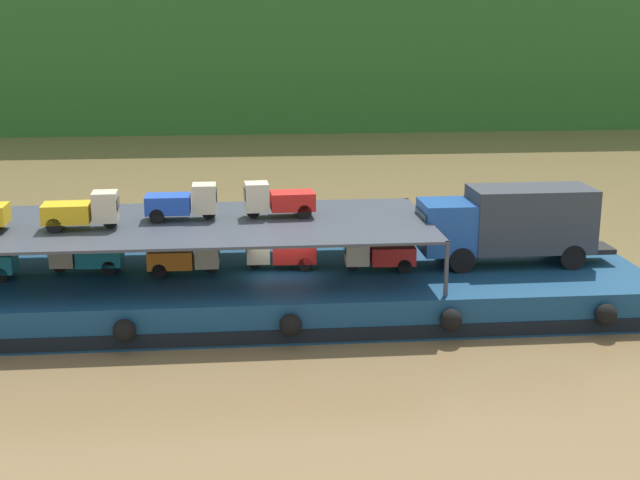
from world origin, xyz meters
TOP-DOWN VIEW (x-y plane):
  - ground_plane at (0.00, 0.00)m, footprint 400.00×400.00m
  - cargo_barge at (0.00, -0.04)m, footprint 28.09×8.97m
  - covered_lorry at (9.06, 0.11)m, footprint 7.87×2.36m
  - cargo_rack at (-3.80, 0.00)m, footprint 18.89×7.55m
  - mini_truck_lower_aft at (-7.65, 0.57)m, footprint 2.76×1.23m
  - mini_truck_lower_mid at (-3.77, -0.02)m, footprint 2.75×1.22m
  - mini_truck_lower_fore at (-0.11, 0.38)m, footprint 2.78×1.26m
  - mini_truck_lower_bow at (3.69, -0.25)m, footprint 2.78×1.26m
  - mini_truck_upper_mid at (-7.42, -0.62)m, footprint 2.78×1.27m
  - mini_truck_upper_fore at (-3.83, 0.57)m, footprint 2.75×1.22m
  - mini_truck_upper_bow at (-0.14, 0.71)m, footprint 2.79×1.29m

SIDE VIEW (x-z plane):
  - ground_plane at x=0.00m, z-range 0.00..0.00m
  - cargo_barge at x=0.00m, z-range 0.00..1.50m
  - mini_truck_lower_aft at x=-7.65m, z-range 1.50..2.88m
  - mini_truck_lower_mid at x=-3.77m, z-range 1.50..2.88m
  - mini_truck_lower_fore at x=-0.11m, z-range 1.50..2.88m
  - mini_truck_lower_bow at x=3.69m, z-range 1.50..2.88m
  - covered_lorry at x=9.06m, z-range 1.64..4.74m
  - cargo_rack at x=-3.80m, z-range 2.44..4.44m
  - mini_truck_upper_mid at x=-7.42m, z-range 3.50..4.88m
  - mini_truck_upper_fore at x=-3.83m, z-range 3.50..4.88m
  - mini_truck_upper_bow at x=-0.14m, z-range 3.50..4.88m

